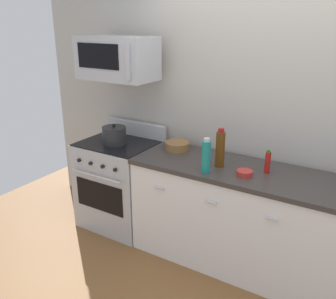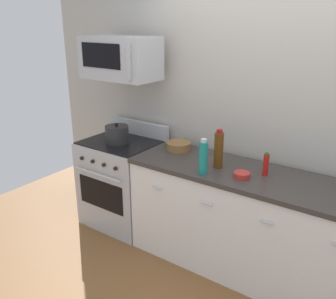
{
  "view_description": "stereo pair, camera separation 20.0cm",
  "coord_description": "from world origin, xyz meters",
  "px_view_note": "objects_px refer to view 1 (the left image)",
  "views": [
    {
      "loc": [
        0.84,
        -2.73,
        2.12
      ],
      "look_at": [
        -0.82,
        -0.05,
        0.98
      ],
      "focal_mm": 39.4,
      "sensor_mm": 36.0,
      "label": 1
    },
    {
      "loc": [
        1.01,
        -2.62,
        2.12
      ],
      "look_at": [
        -0.82,
        -0.05,
        0.98
      ],
      "focal_mm": 39.4,
      "sensor_mm": 36.0,
      "label": 2
    }
  ],
  "objects_px": {
    "bottle_sparkling_teal": "(206,156)",
    "bottle_wine_amber": "(220,149)",
    "bowl_wooden_salad": "(177,145)",
    "stockpot": "(114,135)",
    "bottle_hot_sauce_red": "(268,162)",
    "bowl_red_small": "(245,173)",
    "range_oven": "(120,183)",
    "microwave": "(117,58)"
  },
  "relations": [
    {
      "from": "bottle_sparkling_teal",
      "to": "bottle_wine_amber",
      "type": "xyz_separation_m",
      "value": [
        0.04,
        0.18,
        0.02
      ]
    },
    {
      "from": "bowl_wooden_salad",
      "to": "stockpot",
      "type": "xyz_separation_m",
      "value": [
        -0.62,
        -0.18,
        0.05
      ]
    },
    {
      "from": "bottle_hot_sauce_red",
      "to": "bowl_red_small",
      "type": "distance_m",
      "value": 0.21
    },
    {
      "from": "range_oven",
      "to": "bottle_wine_amber",
      "type": "distance_m",
      "value": 1.29
    },
    {
      "from": "range_oven",
      "to": "bottle_hot_sauce_red",
      "type": "height_order",
      "value": "bottle_hot_sauce_red"
    },
    {
      "from": "microwave",
      "to": "bowl_wooden_salad",
      "type": "bearing_deg",
      "value": 7.9
    },
    {
      "from": "range_oven",
      "to": "bowl_wooden_salad",
      "type": "bearing_deg",
      "value": 11.92
    },
    {
      "from": "bottle_sparkling_teal",
      "to": "bowl_wooden_salad",
      "type": "bearing_deg",
      "value": 143.5
    },
    {
      "from": "bottle_sparkling_teal",
      "to": "bowl_wooden_salad",
      "type": "xyz_separation_m",
      "value": [
        -0.48,
        0.35,
        -0.1
      ]
    },
    {
      "from": "bottle_hot_sauce_red",
      "to": "bowl_wooden_salad",
      "type": "xyz_separation_m",
      "value": [
        -0.9,
        0.09,
        -0.05
      ]
    },
    {
      "from": "bottle_hot_sauce_red",
      "to": "stockpot",
      "type": "height_order",
      "value": "stockpot"
    },
    {
      "from": "range_oven",
      "to": "microwave",
      "type": "distance_m",
      "value": 1.28
    },
    {
      "from": "microwave",
      "to": "stockpot",
      "type": "bearing_deg",
      "value": -90.13
    },
    {
      "from": "microwave",
      "to": "bowl_wooden_salad",
      "type": "xyz_separation_m",
      "value": [
        0.62,
        0.09,
        -0.79
      ]
    },
    {
      "from": "bottle_wine_amber",
      "to": "bottle_hot_sauce_red",
      "type": "xyz_separation_m",
      "value": [
        0.39,
        0.07,
        -0.07
      ]
    },
    {
      "from": "range_oven",
      "to": "bowl_red_small",
      "type": "distance_m",
      "value": 1.47
    },
    {
      "from": "bottle_wine_amber",
      "to": "stockpot",
      "type": "bearing_deg",
      "value": -179.2
    },
    {
      "from": "bowl_red_small",
      "to": "bowl_wooden_salad",
      "type": "xyz_separation_m",
      "value": [
        -0.77,
        0.25,
        0.02
      ]
    },
    {
      "from": "bowl_red_small",
      "to": "stockpot",
      "type": "xyz_separation_m",
      "value": [
        -1.39,
        0.06,
        0.07
      ]
    },
    {
      "from": "bowl_red_small",
      "to": "bowl_wooden_salad",
      "type": "distance_m",
      "value": 0.81
    },
    {
      "from": "bottle_wine_amber",
      "to": "bottle_hot_sauce_red",
      "type": "relative_size",
      "value": 1.7
    },
    {
      "from": "range_oven",
      "to": "stockpot",
      "type": "height_order",
      "value": "stockpot"
    },
    {
      "from": "microwave",
      "to": "range_oven",
      "type": "bearing_deg",
      "value": -90.29
    },
    {
      "from": "bottle_hot_sauce_red",
      "to": "microwave",
      "type": "bearing_deg",
      "value": 179.65
    },
    {
      "from": "range_oven",
      "to": "microwave",
      "type": "bearing_deg",
      "value": 89.71
    },
    {
      "from": "bottle_wine_amber",
      "to": "stockpot",
      "type": "distance_m",
      "value": 1.14
    },
    {
      "from": "microwave",
      "to": "bottle_sparkling_teal",
      "type": "relative_size",
      "value": 2.53
    },
    {
      "from": "bowl_red_small",
      "to": "bowl_wooden_salad",
      "type": "relative_size",
      "value": 0.54
    },
    {
      "from": "range_oven",
      "to": "bottle_wine_amber",
      "type": "xyz_separation_m",
      "value": [
        1.13,
        -0.04,
        0.61
      ]
    },
    {
      "from": "bottle_sparkling_teal",
      "to": "bowl_wooden_salad",
      "type": "distance_m",
      "value": 0.6
    },
    {
      "from": "stockpot",
      "to": "bowl_wooden_salad",
      "type": "bearing_deg",
      "value": 16.56
    },
    {
      "from": "bottle_hot_sauce_red",
      "to": "bowl_wooden_salad",
      "type": "bearing_deg",
      "value": 174.0
    },
    {
      "from": "range_oven",
      "to": "bowl_wooden_salad",
      "type": "distance_m",
      "value": 0.8
    },
    {
      "from": "range_oven",
      "to": "stockpot",
      "type": "xyz_separation_m",
      "value": [
        0.0,
        -0.05,
        0.54
      ]
    },
    {
      "from": "bottle_sparkling_teal",
      "to": "bowl_red_small",
      "type": "height_order",
      "value": "bottle_sparkling_teal"
    },
    {
      "from": "bowl_red_small",
      "to": "stockpot",
      "type": "distance_m",
      "value": 1.39
    },
    {
      "from": "bowl_wooden_salad",
      "to": "bottle_sparkling_teal",
      "type": "bearing_deg",
      "value": -36.5
    },
    {
      "from": "microwave",
      "to": "bottle_sparkling_teal",
      "type": "distance_m",
      "value": 1.32
    },
    {
      "from": "microwave",
      "to": "bottle_sparkling_teal",
      "type": "xyz_separation_m",
      "value": [
        1.09,
        -0.27,
        -0.69
      ]
    },
    {
      "from": "bowl_wooden_salad",
      "to": "bowl_red_small",
      "type": "bearing_deg",
      "value": -17.78
    },
    {
      "from": "stockpot",
      "to": "range_oven",
      "type": "bearing_deg",
      "value": 90.0
    },
    {
      "from": "microwave",
      "to": "bottle_wine_amber",
      "type": "xyz_separation_m",
      "value": [
        1.13,
        -0.08,
        -0.67
      ]
    }
  ]
}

